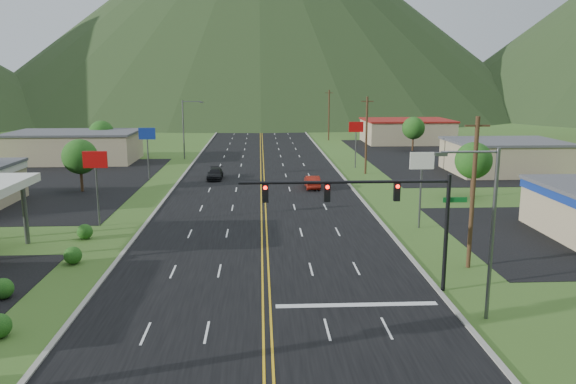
{
  "coord_description": "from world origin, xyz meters",
  "views": [
    {
      "loc": [
        -0.27,
        -16.96,
        12.4
      ],
      "look_at": [
        1.66,
        21.6,
        4.5
      ],
      "focal_mm": 35.0,
      "sensor_mm": 36.0,
      "label": 1
    }
  ],
  "objects_px": {
    "streetlight_west": "(185,125)",
    "car_dark_mid": "(215,174)",
    "traffic_signal": "(379,204)",
    "streetlight_east": "(487,223)",
    "car_red_far": "(312,182)"
  },
  "relations": [
    {
      "from": "streetlight_west",
      "to": "car_dark_mid",
      "type": "distance_m",
      "value": 19.64
    },
    {
      "from": "streetlight_east",
      "to": "streetlight_west",
      "type": "xyz_separation_m",
      "value": [
        -22.86,
        60.0,
        0.0
      ]
    },
    {
      "from": "streetlight_west",
      "to": "car_dark_mid",
      "type": "relative_size",
      "value": 2.0
    },
    {
      "from": "traffic_signal",
      "to": "streetlight_west",
      "type": "distance_m",
      "value": 58.88
    },
    {
      "from": "car_dark_mid",
      "to": "car_red_far",
      "type": "bearing_deg",
      "value": -28.29
    },
    {
      "from": "traffic_signal",
      "to": "streetlight_east",
      "type": "relative_size",
      "value": 1.46
    },
    {
      "from": "streetlight_west",
      "to": "car_dark_mid",
      "type": "xyz_separation_m",
      "value": [
        5.83,
        -18.2,
        -4.53
      ]
    },
    {
      "from": "streetlight_west",
      "to": "car_red_far",
      "type": "height_order",
      "value": "streetlight_west"
    },
    {
      "from": "traffic_signal",
      "to": "streetlight_east",
      "type": "distance_m",
      "value": 6.17
    },
    {
      "from": "traffic_signal",
      "to": "streetlight_west",
      "type": "xyz_separation_m",
      "value": [
        -18.16,
        56.0,
        -0.15
      ]
    },
    {
      "from": "traffic_signal",
      "to": "car_dark_mid",
      "type": "xyz_separation_m",
      "value": [
        -12.34,
        37.8,
        -4.68
      ]
    },
    {
      "from": "traffic_signal",
      "to": "car_dark_mid",
      "type": "height_order",
      "value": "traffic_signal"
    },
    {
      "from": "car_red_far",
      "to": "car_dark_mid",
      "type": "bearing_deg",
      "value": -28.95
    },
    {
      "from": "traffic_signal",
      "to": "streetlight_east",
      "type": "height_order",
      "value": "streetlight_east"
    },
    {
      "from": "streetlight_east",
      "to": "traffic_signal",
      "type": "bearing_deg",
      "value": 139.61
    }
  ]
}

